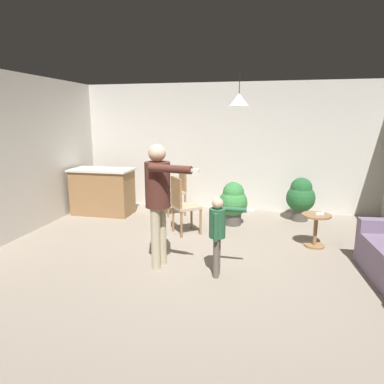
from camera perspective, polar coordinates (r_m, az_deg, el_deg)
The scene contains 12 objects.
ground at distance 4.79m, azimuth 0.81°, elevation -12.22°, with size 7.68×7.68×0.00m, color gray.
wall_back at distance 7.55m, azimuth 5.80°, elevation 7.34°, with size 6.40×0.10×2.70m, color beige.
kitchen_counter at distance 7.41m, azimuth -14.50°, elevation 0.11°, with size 1.26×0.66×0.95m.
side_table_by_couch at distance 5.72m, azimuth 19.71°, elevation -5.35°, with size 0.44×0.44×0.52m.
person_adult at distance 4.50m, azimuth -5.49°, elevation -0.12°, with size 0.77×0.57×1.65m.
person_child at distance 4.32m, azimuth 4.33°, elevation -5.94°, with size 0.55×0.30×1.02m.
dining_chair_by_counter at distance 7.14m, azimuth -2.42°, elevation 0.59°, with size 0.58×0.58×1.00m.
dining_chair_near_wall at distance 5.91m, azimuth -1.55°, elevation -1.85°, with size 0.59×0.59×1.00m.
potted_plant_corner at distance 6.49m, azimuth 6.81°, elevation -1.55°, with size 0.53×0.53×0.81m.
potted_plant_by_wall at distance 7.04m, azimuth 17.48°, elevation -0.78°, with size 0.55×0.55×0.85m.
spare_remote_on_table at distance 5.66m, azimuth 20.32°, elevation -3.34°, with size 0.04×0.13×0.04m, color white.
ceiling_light_pendant at distance 5.64m, azimuth 7.76°, elevation 14.84°, with size 0.32×0.32×0.55m.
Camera 1 is at (0.88, -4.27, 1.98)m, focal length 32.36 mm.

